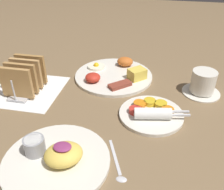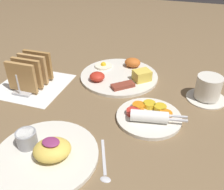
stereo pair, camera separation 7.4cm
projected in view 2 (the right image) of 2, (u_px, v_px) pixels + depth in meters
ground_plane at (90, 107)px, 0.74m from camera, size 3.00×3.00×0.00m
napkin_flat at (33, 85)px, 0.85m from camera, size 0.22×0.22×0.00m
plate_breakfast at (120, 75)px, 0.89m from camera, size 0.28×0.28×0.05m
plate_condiments at (149, 116)px, 0.69m from camera, size 0.19×0.18×0.04m
plate_foreground at (46, 152)px, 0.57m from camera, size 0.24×0.24×0.06m
toast_rack at (31, 72)px, 0.82m from camera, size 0.10×0.15×0.10m
coffee_cup at (208, 89)px, 0.76m from camera, size 0.12×0.12×0.08m
teaspoon at (105, 166)px, 0.55m from camera, size 0.06×0.12×0.01m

